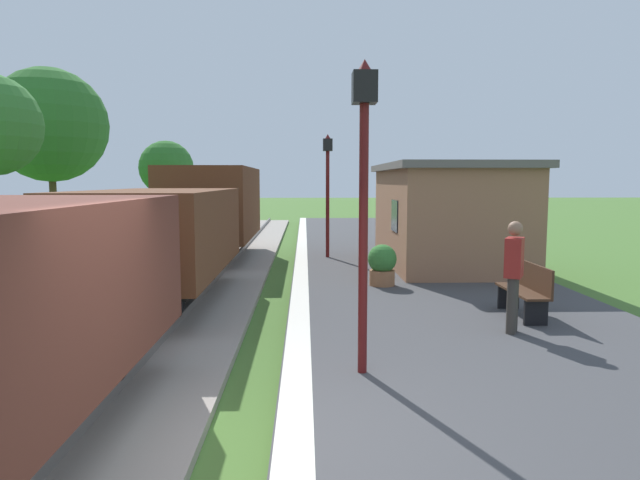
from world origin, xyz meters
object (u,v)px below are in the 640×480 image
at_px(person_waiting, 514,272).
at_px(tree_field_distant, 166,168).
at_px(bench_near_hut, 526,289).
at_px(lamp_post_near, 364,160).
at_px(station_hut, 446,214).
at_px(lamp_post_far, 328,173).
at_px(freight_train, 167,231).
at_px(bench_down_platform, 408,231).
at_px(tree_field_left, 50,125).
at_px(potted_planter, 382,264).

bearing_deg(person_waiting, tree_field_distant, -35.89).
relative_size(bench_near_hut, lamp_post_near, 0.41).
distance_m(station_hut, tree_field_distant, 19.28).
bearing_deg(lamp_post_far, freight_train, -125.35).
distance_m(bench_down_platform, tree_field_left, 14.82).
distance_m(potted_planter, lamp_post_near, 6.06).
height_order(freight_train, person_waiting, freight_train).
xyz_separation_m(bench_near_hut, lamp_post_near, (-3.08, -2.70, 2.08)).
height_order(potted_planter, lamp_post_far, lamp_post_far).
bearing_deg(bench_down_platform, tree_field_left, 168.92).
relative_size(person_waiting, tree_field_left, 0.24).
xyz_separation_m(station_hut, person_waiting, (-0.73, -6.91, -0.47)).
xyz_separation_m(lamp_post_near, tree_field_distant, (-8.20, 24.07, 0.45)).
relative_size(station_hut, tree_field_distant, 1.23).
relative_size(bench_near_hut, bench_down_platform, 1.00).
height_order(freight_train, potted_planter, freight_train).
xyz_separation_m(station_hut, lamp_post_near, (-3.21, -8.61, 1.15)).
xyz_separation_m(freight_train, tree_field_left, (-7.32, 11.21, 3.27)).
bearing_deg(tree_field_left, tree_field_distant, 70.61).
relative_size(bench_down_platform, lamp_post_near, 0.41).
height_order(freight_train, bench_down_platform, freight_train).
bearing_deg(tree_field_left, potted_planter, -42.05).
bearing_deg(bench_near_hut, lamp_post_near, -138.77).
relative_size(potted_planter, lamp_post_near, 0.25).
bearing_deg(lamp_post_far, person_waiting, -73.83).
height_order(bench_down_platform, tree_field_left, tree_field_left).
distance_m(station_hut, tree_field_left, 16.41).
relative_size(bench_near_hut, person_waiting, 0.88).
relative_size(lamp_post_far, tree_field_left, 0.52).
height_order(freight_train, lamp_post_near, lamp_post_near).
height_order(freight_train, station_hut, station_hut).
height_order(bench_down_platform, lamp_post_near, lamp_post_near).
xyz_separation_m(bench_near_hut, tree_field_distant, (-11.28, 21.37, 2.53)).
distance_m(freight_train, bench_down_platform, 10.81).
bearing_deg(lamp_post_near, tree_field_distant, 108.82).
relative_size(freight_train, bench_near_hut, 12.93).
relative_size(bench_down_platform, tree_field_distant, 0.32).
relative_size(bench_down_platform, potted_planter, 1.64).
height_order(bench_near_hut, tree_field_distant, tree_field_distant).
bearing_deg(freight_train, person_waiting, -29.69).
xyz_separation_m(freight_train, lamp_post_far, (3.59, 5.07, 1.30)).
relative_size(station_hut, potted_planter, 6.33).
bearing_deg(bench_down_platform, person_waiting, -92.92).
bearing_deg(freight_train, lamp_post_far, 54.65).
relative_size(freight_train, potted_planter, 21.18).
bearing_deg(lamp_post_far, tree_field_distant, 120.66).
bearing_deg(person_waiting, station_hut, -67.47).
bearing_deg(freight_train, bench_down_platform, 51.75).
xyz_separation_m(freight_train, lamp_post_near, (3.59, -5.16, 1.30)).
height_order(potted_planter, tree_field_left, tree_field_left).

